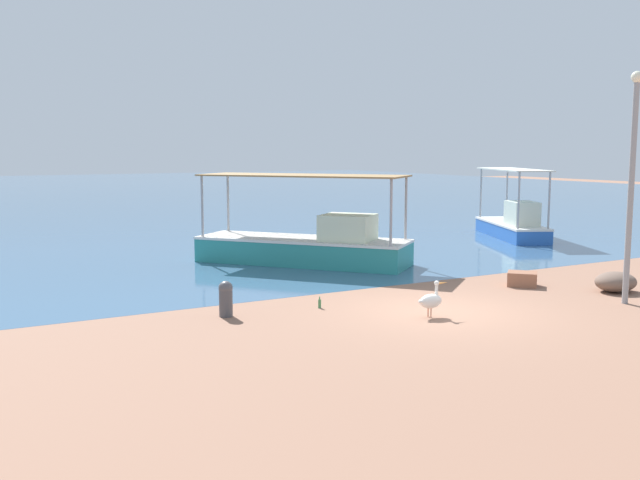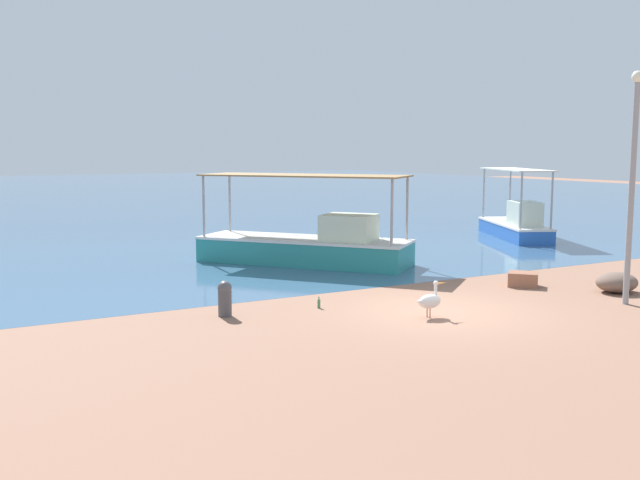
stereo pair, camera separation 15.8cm
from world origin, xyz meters
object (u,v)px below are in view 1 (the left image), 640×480
at_px(fishing_boat_near_right, 308,243).
at_px(net_pile, 616,282).
at_px(mooring_bollard, 226,298).
at_px(cargo_crate, 522,279).
at_px(fishing_boat_far_right, 513,223).
at_px(pelican, 431,300).
at_px(lamp_post, 632,174).
at_px(glass_bottle, 320,304).

distance_m(fishing_boat_near_right, net_pile, 9.21).
relative_size(fishing_boat_near_right, mooring_bollard, 8.28).
bearing_deg(cargo_crate, net_pile, -49.17).
relative_size(fishing_boat_far_right, pelican, 6.85).
distance_m(fishing_boat_near_right, lamp_post, 9.98).
xyz_separation_m(fishing_boat_far_right, fishing_boat_near_right, (-10.61, -1.76, 0.02)).
bearing_deg(lamp_post, fishing_boat_far_right, 57.47).
bearing_deg(pelican, net_pile, -1.09).
distance_m(lamp_post, glass_bottle, 7.90).
height_order(pelican, mooring_bollard, pelican).
bearing_deg(glass_bottle, mooring_bollard, 172.49).
xyz_separation_m(fishing_boat_near_right, mooring_bollard, (-5.00, -5.48, -0.24)).
height_order(fishing_boat_far_right, pelican, fishing_boat_far_right).
distance_m(lamp_post, cargo_crate, 4.06).
bearing_deg(fishing_boat_near_right, cargo_crate, -61.73).
distance_m(mooring_bollard, net_pile, 10.09).
height_order(fishing_boat_far_right, net_pile, fishing_boat_far_right).
height_order(cargo_crate, glass_bottle, cargo_crate).
height_order(pelican, glass_bottle, pelican).
xyz_separation_m(fishing_boat_far_right, mooring_bollard, (-15.61, -7.23, -0.22)).
relative_size(fishing_boat_far_right, glass_bottle, 20.35).
distance_m(lamp_post, net_pile, 3.16).
bearing_deg(pelican, mooring_bollard, 149.86).
xyz_separation_m(lamp_post, mooring_bollard, (-8.82, 3.42, -2.65)).
xyz_separation_m(fishing_boat_near_right, pelican, (-1.11, -7.74, -0.28)).
height_order(fishing_boat_far_right, mooring_bollard, fishing_boat_far_right).
xyz_separation_m(fishing_boat_far_right, pelican, (-11.72, -9.50, -0.26)).
xyz_separation_m(fishing_boat_far_right, cargo_crate, (-7.33, -7.85, -0.45)).
xyz_separation_m(mooring_bollard, cargo_crate, (8.28, -0.61, -0.23)).
bearing_deg(lamp_post, glass_bottle, 154.69).
height_order(mooring_bollard, net_pile, mooring_bollard).
distance_m(pelican, net_pile, 5.91).
relative_size(pelican, cargo_crate, 1.05).
distance_m(fishing_boat_far_right, cargo_crate, 10.75).
height_order(fishing_boat_far_right, fishing_boat_near_right, fishing_boat_near_right).
distance_m(fishing_boat_near_right, mooring_bollard, 7.42).
bearing_deg(pelican, fishing_boat_near_right, 81.86).
bearing_deg(net_pile, lamp_post, -133.20).
xyz_separation_m(fishing_boat_far_right, glass_bottle, (-13.41, -7.52, -0.53)).
bearing_deg(fishing_boat_near_right, mooring_bollard, -132.41).
relative_size(pelican, lamp_post, 0.15).
bearing_deg(fishing_boat_far_right, lamp_post, -122.53).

